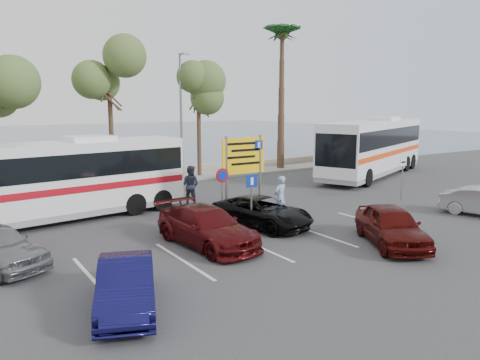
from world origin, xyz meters
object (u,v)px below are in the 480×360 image
car_red (391,226)px  pedestrian_far (190,185)px  pedestrian_near (280,197)px  car_blue (126,285)px  car_maroon (207,227)px  coach_bus_right (373,149)px  direction_sign (244,162)px  coach_bus_left (52,183)px  suv_black (262,212)px  street_lamp_right (182,110)px

car_red → pedestrian_far: bearing=136.0°
pedestrian_near → pedestrian_far: size_ratio=0.96×
pedestrian_far → car_blue: bearing=106.2°
car_maroon → pedestrian_far: 7.03m
car_red → car_maroon: bearing=177.6°
car_blue → car_maroon: (4.18, 3.50, 0.07)m
car_blue → car_red: (9.74, 0.00, 0.09)m
coach_bus_right → car_maroon: size_ratio=2.78×
car_blue → car_red: size_ratio=0.90×
direction_sign → car_blue: size_ratio=0.96×
direction_sign → car_red: bearing=-74.2°
coach_bus_left → car_blue: coach_bus_left is taller
coach_bus_left → suv_black: 8.93m
street_lamp_right → pedestrian_near: street_lamp_right is taller
car_blue → pedestrian_near: bearing=51.4°
car_maroon → suv_black: (3.15, 1.06, -0.07)m
direction_sign → suv_black: 2.85m
suv_black → pedestrian_far: pedestrian_far is taller
coach_bus_right → pedestrian_near: coach_bus_right is taller
coach_bus_left → pedestrian_far: (6.50, 0.00, -0.69)m
coach_bus_right → pedestrian_near: size_ratio=6.98×
car_red → pedestrian_near: bearing=129.5°
pedestrian_near → coach_bus_right: bearing=-167.5°
street_lamp_right → car_blue: (-9.84, -17.02, -3.98)m
direction_sign → coach_bus_left: (-7.50, 3.30, -0.76)m
street_lamp_right → coach_bus_right: bearing=-24.5°
car_maroon → pedestrian_near: (4.65, 1.78, 0.26)m
coach_bus_left → suv_black: bearing=-37.9°
coach_bus_left → coach_bus_right: size_ratio=0.90×
car_red → car_blue: bearing=-150.2°
car_maroon → car_red: bearing=-37.5°
car_blue → pedestrian_far: 12.12m
car_maroon → suv_black: size_ratio=1.07×
street_lamp_right → direction_sign: 10.73m
street_lamp_right → suv_black: bearing=-101.3°
street_lamp_right → suv_black: size_ratio=1.80×
coach_bus_right → car_red: bearing=-136.3°
coach_bus_left → pedestrian_far: 6.54m
coach_bus_right → car_red: size_ratio=3.16×
direction_sign → car_blue: bearing=-139.5°
pedestrian_far → direction_sign: bearing=157.5°
coach_bus_left → street_lamp_right: bearing=36.5°
direction_sign → suv_black: bearing=-103.3°
direction_sign → pedestrian_far: (-1.00, 3.30, -1.45)m
direction_sign → car_maroon: bearing=-138.8°
street_lamp_right → coach_bus_left: size_ratio=0.68×
street_lamp_right → coach_bus_left: 12.17m
coach_bus_right → pedestrian_near: bearing=-154.3°
coach_bus_left → pedestrian_near: coach_bus_left is taller
coach_bus_right → car_maroon: coach_bus_right is taller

